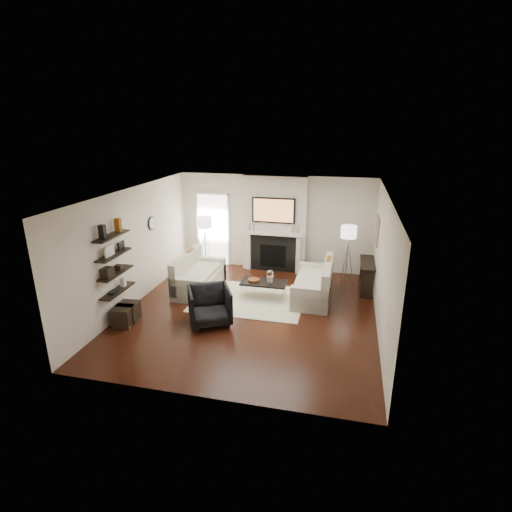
% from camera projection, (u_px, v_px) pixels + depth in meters
% --- Properties ---
extents(room_envelope, '(6.00, 6.00, 6.00)m').
position_uv_depth(room_envelope, '(250.00, 256.00, 8.56)').
color(room_envelope, '#34150B').
rests_on(room_envelope, ground).
extents(chimney_breast, '(1.80, 0.25, 2.70)m').
position_uv_depth(chimney_breast, '(274.00, 224.00, 11.22)').
color(chimney_breast, silver).
rests_on(chimney_breast, floor).
extents(fireplace_surround, '(1.30, 0.02, 1.04)m').
position_uv_depth(fireplace_surround, '(273.00, 254.00, 11.36)').
color(fireplace_surround, black).
rests_on(fireplace_surround, floor).
extents(firebox, '(0.75, 0.02, 0.65)m').
position_uv_depth(firebox, '(273.00, 256.00, 11.38)').
color(firebox, black).
rests_on(firebox, floor).
extents(mantel_pilaster_l, '(0.12, 0.08, 1.10)m').
position_uv_depth(mantel_pilaster_l, '(248.00, 251.00, 11.48)').
color(mantel_pilaster_l, white).
rests_on(mantel_pilaster_l, floor).
extents(mantel_pilaster_r, '(0.12, 0.08, 1.10)m').
position_uv_depth(mantel_pilaster_r, '(298.00, 255.00, 11.17)').
color(mantel_pilaster_r, white).
rests_on(mantel_pilaster_r, floor).
extents(mantel_shelf, '(1.70, 0.18, 0.07)m').
position_uv_depth(mantel_shelf, '(273.00, 234.00, 11.12)').
color(mantel_shelf, white).
rests_on(mantel_shelf, chimney_breast).
extents(tv_body, '(1.20, 0.06, 0.70)m').
position_uv_depth(tv_body, '(274.00, 210.00, 10.93)').
color(tv_body, black).
rests_on(tv_body, chimney_breast).
extents(tv_screen, '(1.10, 0.00, 0.62)m').
position_uv_depth(tv_screen, '(273.00, 211.00, 10.90)').
color(tv_screen, '#BF723F').
rests_on(tv_screen, tv_body).
extents(candlestick_l_tall, '(0.04, 0.04, 0.30)m').
position_uv_depth(candlestick_l_tall, '(254.00, 226.00, 11.19)').
color(candlestick_l_tall, silver).
rests_on(candlestick_l_tall, mantel_shelf).
extents(candlestick_l_short, '(0.04, 0.04, 0.24)m').
position_uv_depth(candlestick_l_short, '(249.00, 227.00, 11.23)').
color(candlestick_l_short, silver).
rests_on(candlestick_l_short, mantel_shelf).
extents(candlestick_r_tall, '(0.04, 0.04, 0.30)m').
position_uv_depth(candlestick_r_tall, '(293.00, 228.00, 10.95)').
color(candlestick_r_tall, silver).
rests_on(candlestick_r_tall, mantel_shelf).
extents(candlestick_r_short, '(0.04, 0.04, 0.24)m').
position_uv_depth(candlestick_r_short, '(297.00, 230.00, 10.93)').
color(candlestick_r_short, silver).
rests_on(candlestick_r_short, mantel_shelf).
extents(hallway_panel, '(0.90, 0.02, 2.10)m').
position_uv_depth(hallway_panel, '(213.00, 230.00, 11.81)').
color(hallway_panel, white).
rests_on(hallway_panel, floor).
extents(door_trim_l, '(0.06, 0.06, 2.16)m').
position_uv_depth(door_trim_l, '(198.00, 229.00, 11.89)').
color(door_trim_l, white).
rests_on(door_trim_l, floor).
extents(door_trim_r, '(0.06, 0.06, 2.16)m').
position_uv_depth(door_trim_r, '(229.00, 231.00, 11.69)').
color(door_trim_r, white).
rests_on(door_trim_r, floor).
extents(door_trim_top, '(1.02, 0.06, 0.06)m').
position_uv_depth(door_trim_top, '(212.00, 194.00, 11.45)').
color(door_trim_top, white).
rests_on(door_trim_top, wall_back).
extents(rug, '(2.60, 2.00, 0.01)m').
position_uv_depth(rug, '(249.00, 299.00, 9.66)').
color(rug, '#F0EBC5').
rests_on(rug, floor).
extents(loveseat_left_base, '(0.85, 1.80, 0.42)m').
position_uv_depth(loveseat_left_base, '(200.00, 282.00, 10.18)').
color(loveseat_left_base, beige).
rests_on(loveseat_left_base, floor).
extents(loveseat_left_back, '(0.18, 1.80, 0.80)m').
position_uv_depth(loveseat_left_back, '(187.00, 269.00, 10.15)').
color(loveseat_left_back, beige).
rests_on(loveseat_left_back, floor).
extents(loveseat_left_arm_n, '(0.85, 0.18, 0.60)m').
position_uv_depth(loveseat_left_arm_n, '(187.00, 291.00, 9.40)').
color(loveseat_left_arm_n, beige).
rests_on(loveseat_left_arm_n, floor).
extents(loveseat_left_arm_s, '(0.85, 0.18, 0.60)m').
position_uv_depth(loveseat_left_arm_s, '(210.00, 268.00, 10.90)').
color(loveseat_left_arm_s, beige).
rests_on(loveseat_left_arm_s, floor).
extents(loveseat_left_cushion, '(0.63, 1.44, 0.10)m').
position_uv_depth(loveseat_left_cushion, '(201.00, 272.00, 10.08)').
color(loveseat_left_cushion, beige).
rests_on(loveseat_left_cushion, loveseat_left_base).
extents(pillow_left_orange, '(0.10, 0.42, 0.42)m').
position_uv_depth(pillow_left_orange, '(191.00, 258.00, 10.36)').
color(pillow_left_orange, '#8D4E11').
rests_on(pillow_left_orange, loveseat_left_cushion).
extents(pillow_left_charcoal, '(0.10, 0.40, 0.40)m').
position_uv_depth(pillow_left_charcoal, '(182.00, 266.00, 9.81)').
color(pillow_left_charcoal, black).
rests_on(pillow_left_charcoal, loveseat_left_cushion).
extents(loveseat_right_base, '(0.85, 1.80, 0.42)m').
position_uv_depth(loveseat_right_base, '(312.00, 290.00, 9.69)').
color(loveseat_right_base, beige).
rests_on(loveseat_right_base, floor).
extents(loveseat_right_back, '(0.18, 1.80, 0.80)m').
position_uv_depth(loveseat_right_back, '(327.00, 279.00, 9.51)').
color(loveseat_right_back, beige).
rests_on(loveseat_right_back, floor).
extents(loveseat_right_arm_n, '(0.85, 0.18, 0.60)m').
position_uv_depth(loveseat_right_arm_n, '(309.00, 300.00, 8.91)').
color(loveseat_right_arm_n, beige).
rests_on(loveseat_right_arm_n, floor).
extents(loveseat_right_arm_s, '(0.85, 0.18, 0.60)m').
position_uv_depth(loveseat_right_arm_s, '(316.00, 275.00, 10.41)').
color(loveseat_right_arm_s, beige).
rests_on(loveseat_right_arm_s, floor).
extents(loveseat_right_cushion, '(0.63, 1.44, 0.10)m').
position_uv_depth(loveseat_right_cushion, '(311.00, 280.00, 9.61)').
color(loveseat_right_cushion, beige).
rests_on(loveseat_right_cushion, loveseat_right_base).
extents(pillow_right_orange, '(0.10, 0.42, 0.42)m').
position_uv_depth(pillow_right_orange, '(328.00, 267.00, 9.73)').
color(pillow_right_orange, '#8D4E11').
rests_on(pillow_right_orange, loveseat_right_cushion).
extents(pillow_right_charcoal, '(0.10, 0.40, 0.40)m').
position_uv_depth(pillow_right_charcoal, '(327.00, 276.00, 9.18)').
color(pillow_right_charcoal, black).
rests_on(pillow_right_charcoal, loveseat_right_cushion).
extents(coffee_table, '(1.10, 0.55, 0.04)m').
position_uv_depth(coffee_table, '(264.00, 283.00, 9.62)').
color(coffee_table, black).
rests_on(coffee_table, floor).
extents(coffee_leg_nw, '(0.02, 0.02, 0.38)m').
position_uv_depth(coffee_leg_nw, '(242.00, 292.00, 9.59)').
color(coffee_leg_nw, silver).
rests_on(coffee_leg_nw, floor).
extents(coffee_leg_ne, '(0.02, 0.02, 0.38)m').
position_uv_depth(coffee_leg_ne, '(283.00, 296.00, 9.38)').
color(coffee_leg_ne, silver).
rests_on(coffee_leg_ne, floor).
extents(coffee_leg_sw, '(0.02, 0.02, 0.38)m').
position_uv_depth(coffee_leg_sw, '(246.00, 285.00, 10.00)').
color(coffee_leg_sw, silver).
rests_on(coffee_leg_sw, floor).
extents(coffee_leg_se, '(0.02, 0.02, 0.38)m').
position_uv_depth(coffee_leg_se, '(286.00, 289.00, 9.78)').
color(coffee_leg_se, silver).
rests_on(coffee_leg_se, floor).
extents(hurricane_glass, '(0.16, 0.16, 0.29)m').
position_uv_depth(hurricane_glass, '(270.00, 277.00, 9.54)').
color(hurricane_glass, white).
rests_on(hurricane_glass, coffee_table).
extents(hurricane_candle, '(0.10, 0.10, 0.15)m').
position_uv_depth(hurricane_candle, '(270.00, 280.00, 9.56)').
color(hurricane_candle, white).
rests_on(hurricane_candle, coffee_table).
extents(copper_bowl, '(0.28, 0.28, 0.05)m').
position_uv_depth(copper_bowl, '(254.00, 280.00, 9.66)').
color(copper_bowl, '#AB4E1C').
rests_on(copper_bowl, coffee_table).
extents(armchair, '(1.11, 1.09, 0.87)m').
position_uv_depth(armchair, '(210.00, 304.00, 8.42)').
color(armchair, black).
rests_on(armchair, floor).
extents(lamp_left_post, '(0.02, 0.02, 1.20)m').
position_uv_depth(lamp_left_post, '(206.00, 251.00, 11.29)').
color(lamp_left_post, silver).
rests_on(lamp_left_post, floor).
extents(lamp_left_shade, '(0.40, 0.40, 0.30)m').
position_uv_depth(lamp_left_shade, '(205.00, 222.00, 11.02)').
color(lamp_left_shade, white).
rests_on(lamp_left_shade, lamp_left_post).
extents(lamp_left_leg_a, '(0.25, 0.02, 1.23)m').
position_uv_depth(lamp_left_leg_a, '(209.00, 252.00, 11.26)').
color(lamp_left_leg_a, silver).
rests_on(lamp_left_leg_a, floor).
extents(lamp_left_leg_b, '(0.14, 0.22, 1.23)m').
position_uv_depth(lamp_left_leg_b, '(205.00, 250.00, 11.39)').
color(lamp_left_leg_b, silver).
rests_on(lamp_left_leg_b, floor).
extents(lamp_left_leg_c, '(0.14, 0.22, 1.23)m').
position_uv_depth(lamp_left_leg_c, '(203.00, 252.00, 11.21)').
color(lamp_left_leg_c, silver).
rests_on(lamp_left_leg_c, floor).
extents(lamp_right_post, '(0.02, 0.02, 1.20)m').
position_uv_depth(lamp_right_post, '(346.00, 264.00, 10.32)').
color(lamp_right_post, silver).
rests_on(lamp_right_post, floor).
extents(lamp_right_shade, '(0.40, 0.40, 0.30)m').
position_uv_depth(lamp_right_shade, '(349.00, 232.00, 10.05)').
color(lamp_right_shade, white).
rests_on(lamp_right_shade, lamp_right_post).
extents(lamp_right_leg_a, '(0.25, 0.02, 1.23)m').
position_uv_depth(lamp_right_leg_a, '(351.00, 264.00, 10.30)').
color(lamp_right_leg_a, silver).
rests_on(lamp_right_leg_a, floor).
extents(lamp_right_leg_b, '(0.14, 0.22, 1.23)m').
position_uv_depth(lamp_right_leg_b, '(344.00, 262.00, 10.42)').
color(lamp_right_leg_b, silver).
rests_on(lamp_right_leg_b, floor).
extents(lamp_right_leg_c, '(0.14, 0.22, 1.23)m').
position_uv_depth(lamp_right_leg_c, '(344.00, 265.00, 10.25)').
color(lamp_right_leg_c, silver).
rests_on(lamp_right_leg_c, floor).
extents(console_top, '(0.35, 1.20, 0.04)m').
position_uv_depth(console_top, '(368.00, 263.00, 10.00)').
color(console_top, black).
rests_on(console_top, floor).
extents(console_leg_n, '(0.30, 0.04, 0.71)m').
position_uv_depth(console_leg_n, '(367.00, 285.00, 9.61)').
color(console_leg_n, black).
rests_on(console_leg_n, floor).
extents(console_leg_s, '(0.30, 0.04, 0.71)m').
position_uv_depth(console_leg_s, '(366.00, 269.00, 10.62)').
color(console_leg_s, black).
rests_on(console_leg_s, floor).
extents(wall_art, '(0.03, 0.70, 0.70)m').
position_uv_depth(wall_art, '(377.00, 230.00, 9.80)').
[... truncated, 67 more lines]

